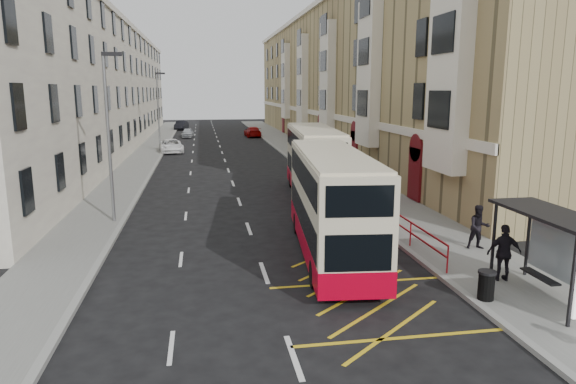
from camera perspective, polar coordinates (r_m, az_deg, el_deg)
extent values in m
plane|color=black|center=(14.98, -0.75, -14.19)|extent=(200.00, 200.00, 0.00)
cube|color=slate|center=(44.96, 3.46, 3.17)|extent=(4.00, 120.00, 0.15)
cube|color=slate|center=(44.16, -16.56, 2.57)|extent=(3.00, 120.00, 0.15)
cube|color=gray|center=(44.56, 0.95, 3.11)|extent=(0.25, 120.00, 0.15)
cube|color=gray|center=(44.00, -14.62, 2.64)|extent=(0.25, 120.00, 0.15)
cube|color=tan|center=(61.29, 6.74, 12.25)|extent=(10.00, 79.00, 15.00)
cube|color=silver|center=(60.12, 2.00, 9.00)|extent=(0.18, 79.00, 0.50)
cube|color=silver|center=(60.66, 2.01, 19.44)|extent=(0.40, 79.00, 0.50)
cube|color=silver|center=(26.15, 17.51, 13.13)|extent=(0.80, 3.20, 10.00)
cube|color=silver|center=(37.26, 8.97, 12.82)|extent=(0.80, 3.20, 10.00)
cube|color=silver|center=(48.79, 4.42, 12.54)|extent=(0.80, 3.20, 10.00)
cube|color=silver|center=(60.51, 1.62, 12.34)|extent=(0.80, 3.20, 10.00)
cube|color=silver|center=(72.32, -0.26, 12.18)|extent=(0.80, 3.20, 10.00)
cube|color=#590B10|center=(30.25, 13.96, 1.97)|extent=(0.20, 1.60, 3.00)
cube|color=#590B10|center=(41.42, 7.37, 4.66)|extent=(0.20, 1.60, 3.00)
cube|color=#590B10|center=(52.96, 3.59, 6.18)|extent=(0.20, 1.60, 3.00)
cube|color=#590B10|center=(64.66, 1.16, 7.13)|extent=(0.20, 1.60, 3.00)
cube|color=#590B10|center=(76.46, -0.52, 7.78)|extent=(0.20, 1.60, 3.00)
cube|color=#ECE6CE|center=(59.96, -20.95, 10.66)|extent=(9.00, 79.00, 13.00)
cube|color=silver|center=(59.62, -16.95, 17.18)|extent=(0.30, 79.00, 0.50)
cube|color=black|center=(15.78, 29.08, -8.65)|extent=(0.08, 0.08, 2.60)
cube|color=black|center=(18.72, 21.88, -5.01)|extent=(0.08, 0.08, 2.60)
cube|color=black|center=(19.41, 25.12, -4.71)|extent=(0.08, 0.08, 2.60)
cube|color=black|center=(17.24, 27.29, -2.19)|extent=(1.65, 4.25, 0.10)
cube|color=#95A1A7|center=(17.94, 28.66, -5.87)|extent=(0.04, 3.60, 1.95)
cube|color=black|center=(18.43, 26.18, -8.40)|extent=(0.35, 1.60, 0.06)
cylinder|color=#AA0F19|center=(18.82, 17.31, -7.16)|extent=(0.06, 0.06, 1.00)
cylinder|color=#AA0F19|center=(21.63, 13.45, -4.55)|extent=(0.06, 0.06, 1.00)
cylinder|color=#AA0F19|center=(24.55, 10.51, -2.53)|extent=(0.06, 0.06, 1.00)
cube|color=#AA0F19|center=(21.51, 13.51, -3.32)|extent=(0.05, 6.50, 0.06)
cube|color=#AA0F19|center=(21.62, 13.46, -4.42)|extent=(0.05, 6.50, 0.06)
cylinder|color=gray|center=(25.83, -19.30, 5.59)|extent=(0.16, 0.16, 8.00)
cube|color=black|center=(25.71, -18.98, 14.31)|extent=(0.90, 0.18, 0.18)
cylinder|color=gray|center=(55.57, -14.21, 8.63)|extent=(0.16, 0.16, 8.00)
cube|color=black|center=(55.52, -13.99, 12.67)|extent=(0.90, 0.18, 0.18)
cube|color=beige|center=(19.95, 4.88, -1.10)|extent=(3.33, 10.46, 3.69)
cube|color=#B00019|center=(20.30, 4.81, -5.03)|extent=(3.36, 10.49, 0.84)
cube|color=black|center=(20.05, 4.86, -2.33)|extent=(3.29, 9.65, 1.03)
cube|color=black|center=(19.73, 4.93, 2.15)|extent=(3.29, 9.65, 0.93)
cube|color=beige|center=(19.63, 4.97, 4.28)|extent=(3.20, 10.04, 0.11)
cube|color=black|center=(25.00, 3.07, 0.54)|extent=(1.98, 0.27, 1.22)
cube|color=black|center=(24.71, 3.12, 4.91)|extent=(1.64, 0.23, 0.42)
cube|color=black|center=(15.18, 7.82, -6.72)|extent=(1.98, 0.27, 1.12)
cylinder|color=black|center=(23.40, 1.01, -3.48)|extent=(0.35, 0.96, 0.93)
cylinder|color=black|center=(23.67, 6.12, -3.37)|extent=(0.35, 0.96, 0.93)
cylinder|color=black|center=(17.16, 2.94, -9.10)|extent=(0.35, 0.96, 0.93)
cylinder|color=black|center=(17.53, 9.90, -8.81)|extent=(0.35, 0.96, 0.93)
cube|color=beige|center=(30.87, 2.89, 3.45)|extent=(3.32, 10.68, 3.77)
cube|color=#B00019|center=(31.10, 2.86, 0.79)|extent=(3.35, 10.71, 0.86)
cube|color=black|center=(30.93, 2.88, 2.62)|extent=(3.28, 9.85, 1.05)
cube|color=black|center=(30.73, 2.91, 5.61)|extent=(3.28, 9.85, 0.96)
cube|color=beige|center=(30.66, 2.93, 7.01)|extent=(3.19, 10.25, 0.11)
cube|color=black|center=(36.07, 1.83, 3.95)|extent=(2.03, 0.26, 1.24)
cube|color=black|center=(35.87, 1.85, 7.06)|extent=(1.67, 0.23, 0.43)
cube|color=black|center=(25.81, 4.35, 0.96)|extent=(2.03, 0.26, 1.15)
cylinder|color=black|center=(34.33, 0.36, 1.32)|extent=(0.35, 0.98, 0.96)
cylinder|color=black|center=(34.58, 3.93, 1.36)|extent=(0.35, 0.98, 0.96)
cylinder|color=black|center=(27.76, 1.52, -1.09)|extent=(0.35, 0.98, 0.96)
cylinder|color=black|center=(28.06, 5.91, -1.01)|extent=(0.35, 0.98, 0.96)
cylinder|color=black|center=(16.98, 21.17, -9.72)|extent=(0.49, 0.49, 0.85)
cylinder|color=black|center=(16.83, 21.27, -8.30)|extent=(0.55, 0.55, 0.08)
imported|color=black|center=(21.91, 20.45, -3.68)|extent=(0.96, 0.80, 1.79)
imported|color=black|center=(18.63, 22.89, -6.24)|extent=(1.20, 0.66, 1.93)
imported|color=white|center=(54.75, -12.86, 5.02)|extent=(2.86, 5.20, 1.38)
imported|color=#B8BBC0|center=(71.40, -11.09, 6.47)|extent=(1.69, 3.81, 1.27)
imported|color=black|center=(85.48, -11.76, 7.29)|extent=(2.29, 4.72, 1.49)
imported|color=#A20403|center=(71.31, -3.95, 6.70)|extent=(2.11, 4.88, 1.40)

